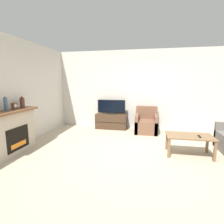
# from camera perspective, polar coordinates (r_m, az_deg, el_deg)

# --- Properties ---
(ground_plane) EXTENTS (24.00, 24.00, 0.00)m
(ground_plane) POSITION_cam_1_polar(r_m,az_deg,el_deg) (4.13, 8.25, -13.41)
(ground_plane) COLOR tan
(wall_back) EXTENTS (12.00, 0.06, 2.70)m
(wall_back) POSITION_cam_1_polar(r_m,az_deg,el_deg) (6.18, 9.90, 7.12)
(wall_back) COLOR beige
(wall_back) RESTS_ON ground
(wall_left) EXTENTS (0.06, 12.00, 2.70)m
(wall_left) POSITION_cam_1_polar(r_m,az_deg,el_deg) (4.97, -28.55, 5.48)
(wall_left) COLOR beige
(wall_left) RESTS_ON ground
(fireplace) EXTENTS (0.44, 1.35, 1.00)m
(fireplace) POSITION_cam_1_polar(r_m,az_deg,el_deg) (4.58, -29.97, -5.57)
(fireplace) COLOR #B7A893
(fireplace) RESTS_ON ground
(mantel_vase_centre_left) EXTENTS (0.08, 0.08, 0.32)m
(mantel_vase_centre_left) POSITION_cam_1_polar(r_m,az_deg,el_deg) (4.39, -31.38, 2.20)
(mantel_vase_centre_left) COLOR #385670
(mantel_vase_centre_left) RESTS_ON fireplace
(mantel_vase_right) EXTENTS (0.11, 0.11, 0.28)m
(mantel_vase_right) POSITION_cam_1_polar(r_m,az_deg,el_deg) (4.77, -27.26, 2.78)
(mantel_vase_right) COLOR #512D23
(mantel_vase_right) RESTS_ON fireplace
(mantel_clock) EXTENTS (0.08, 0.11, 0.15)m
(mantel_clock) POSITION_cam_1_polar(r_m,az_deg,el_deg) (4.57, -29.29, 1.68)
(mantel_clock) COLOR brown
(mantel_clock) RESTS_ON fireplace
(tv_stand) EXTENTS (1.07, 0.46, 0.52)m
(tv_stand) POSITION_cam_1_polar(r_m,az_deg,el_deg) (6.15, -0.22, -2.99)
(tv_stand) COLOR #422D1E
(tv_stand) RESTS_ON ground
(tv) EXTENTS (0.97, 0.18, 0.49)m
(tv) POSITION_cam_1_polar(r_m,az_deg,el_deg) (6.06, -0.22, 1.50)
(tv) COLOR black
(tv) RESTS_ON tv_stand
(armchair) EXTENTS (0.70, 0.76, 0.82)m
(armchair) POSITION_cam_1_polar(r_m,az_deg,el_deg) (5.81, 11.12, -3.82)
(armchair) COLOR brown
(armchair) RESTS_ON ground
(coffee_table) EXTENTS (0.98, 0.57, 0.46)m
(coffee_table) POSITION_cam_1_polar(r_m,az_deg,el_deg) (4.27, 23.96, -7.76)
(coffee_table) COLOR brown
(coffee_table) RESTS_ON ground
(remote) EXTENTS (0.04, 0.15, 0.02)m
(remote) POSITION_cam_1_polar(r_m,az_deg,el_deg) (4.22, 26.64, -7.13)
(remote) COLOR black
(remote) RESTS_ON coffee_table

